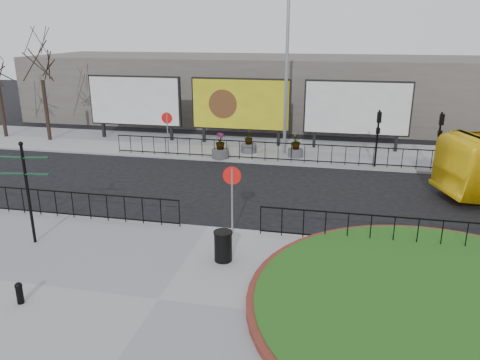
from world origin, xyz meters
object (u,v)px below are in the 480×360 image
(planter_a, at_px, (220,149))
(litter_bin, at_px, (223,246))
(billboard_mid, at_px, (241,105))
(lamp_post, at_px, (287,71))
(planter_c, at_px, (296,148))
(bollard, at_px, (19,292))
(fingerpost_sign, at_px, (27,183))
(planter_b, at_px, (249,144))

(planter_a, bearing_deg, litter_bin, -75.40)
(billboard_mid, xyz_separation_m, planter_a, (-0.42, -3.57, -1.98))
(lamp_post, distance_m, planter_c, 4.26)
(bollard, distance_m, planter_c, 17.46)
(billboard_mid, relative_size, planter_c, 4.50)
(fingerpost_sign, bearing_deg, litter_bin, -3.98)
(planter_c, bearing_deg, planter_b, 171.29)
(fingerpost_sign, bearing_deg, planter_c, 55.42)
(billboard_mid, distance_m, litter_bin, 15.80)
(planter_a, relative_size, planter_b, 1.06)
(litter_bin, bearing_deg, billboard_mid, 99.83)
(lamp_post, height_order, planter_c, lamp_post)
(planter_a, distance_m, planter_b, 2.07)
(billboard_mid, relative_size, fingerpost_sign, 1.76)
(billboard_mid, height_order, planter_b, billboard_mid)
(billboard_mid, xyz_separation_m, planter_b, (0.89, -1.97, -2.02))
(planter_b, bearing_deg, lamp_post, 0.00)
(lamp_post, bearing_deg, fingerpost_sign, -117.25)
(fingerpost_sign, xyz_separation_m, litter_bin, (6.63, 0.03, -1.63))
(litter_bin, bearing_deg, bollard, -143.71)
(billboard_mid, xyz_separation_m, litter_bin, (2.68, -15.45, -1.98))
(bollard, xyz_separation_m, litter_bin, (4.70, 3.45, 0.16))
(bollard, height_order, planter_c, planter_c)
(bollard, bearing_deg, billboard_mid, 83.90)
(planter_a, distance_m, planter_c, 4.28)
(bollard, relative_size, planter_b, 0.45)
(lamp_post, bearing_deg, planter_c, -31.84)
(billboard_mid, bearing_deg, fingerpost_sign, -104.31)
(planter_a, bearing_deg, bollard, -95.98)
(litter_bin, bearing_deg, fingerpost_sign, -179.72)
(billboard_mid, distance_m, planter_b, 2.96)
(lamp_post, height_order, bollard, lamp_post)
(planter_a, relative_size, planter_c, 1.05)
(bollard, height_order, planter_a, planter_a)
(planter_c, bearing_deg, fingerpost_sign, -120.32)
(fingerpost_sign, distance_m, planter_c, 15.23)
(fingerpost_sign, relative_size, planter_c, 2.56)
(billboard_mid, distance_m, fingerpost_sign, 15.98)
(billboard_mid, distance_m, lamp_post, 4.23)
(lamp_post, relative_size, bollard, 15.01)
(planter_c, bearing_deg, lamp_post, 148.16)
(litter_bin, bearing_deg, lamp_post, 88.60)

